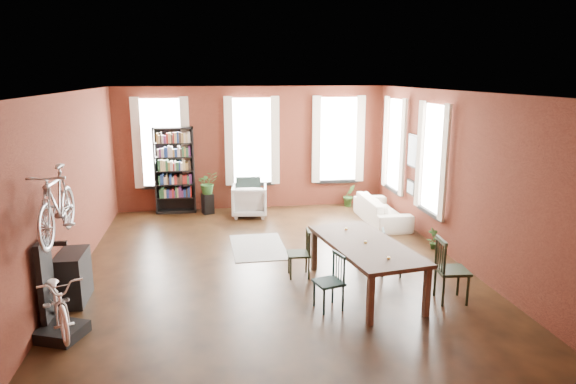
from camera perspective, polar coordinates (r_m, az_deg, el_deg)
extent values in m
plane|color=black|center=(9.57, -1.57, -8.47)|extent=(9.00, 9.00, 0.00)
cube|color=silver|center=(8.91, -1.70, 11.05)|extent=(7.00, 9.00, 0.04)
cube|color=#451911|center=(13.52, -4.03, 4.88)|extent=(7.00, 0.04, 3.20)
cube|color=#451911|center=(4.87, 5.11, -10.08)|extent=(7.00, 0.04, 3.20)
cube|color=#451911|center=(9.36, -23.42, 0.18)|extent=(0.04, 9.00, 3.20)
cube|color=#451911|center=(10.15, 18.39, 1.52)|extent=(0.04, 9.00, 3.20)
cube|color=white|center=(13.47, -13.87, 5.36)|extent=(1.00, 0.04, 2.20)
cube|color=#C0B09A|center=(13.40, -13.89, 5.32)|extent=(1.40, 0.06, 2.30)
cube|color=white|center=(13.46, -4.03, 5.70)|extent=(1.00, 0.04, 2.20)
cube|color=#C0B09A|center=(13.40, -4.00, 5.67)|extent=(1.40, 0.06, 2.30)
cube|color=white|center=(13.84, 5.55, 5.87)|extent=(1.00, 0.04, 2.20)
cube|color=#C0B09A|center=(13.78, 5.62, 5.84)|extent=(1.40, 0.06, 2.30)
cube|color=white|center=(10.98, 15.98, 3.58)|extent=(0.04, 1.00, 2.20)
cube|color=#C0B09A|center=(10.95, 15.64, 3.57)|extent=(0.06, 1.40, 2.30)
cube|color=white|center=(12.99, 11.96, 5.19)|extent=(0.04, 1.00, 2.20)
cube|color=#C0B09A|center=(12.97, 11.67, 5.19)|extent=(0.06, 1.40, 2.30)
cube|color=black|center=(11.98, 13.76, 4.45)|extent=(0.04, 0.55, 0.75)
cube|color=black|center=(12.13, 13.54, 0.48)|extent=(0.04, 0.45, 0.35)
cube|color=brown|center=(8.60, 8.51, -8.24)|extent=(1.46, 2.55, 0.82)
cube|color=#193537|center=(7.89, 4.54, -9.95)|extent=(0.49, 0.49, 0.86)
cube|color=black|center=(9.07, 1.20, -6.86)|extent=(0.41, 0.41, 0.84)
cube|color=black|center=(8.50, 17.77, -8.27)|extent=(0.51, 0.51, 1.02)
cube|color=#193936|center=(9.34, 11.46, -6.61)|extent=(0.47, 0.47, 0.82)
cube|color=black|center=(13.39, -12.49, 2.35)|extent=(1.00, 0.32, 2.20)
imported|color=silver|center=(12.90, -4.30, -0.77)|extent=(0.93, 0.89, 0.88)
imported|color=beige|center=(12.53, 10.40, -1.53)|extent=(0.61, 2.08, 0.81)
cube|color=black|center=(10.70, -3.33, -6.10)|extent=(1.11, 1.74, 0.01)
cube|color=black|center=(7.85, -23.85, -14.06)|extent=(0.72, 0.72, 0.16)
cube|color=black|center=(7.94, -25.29, -9.38)|extent=(0.16, 0.60, 1.30)
cube|color=black|center=(8.80, -22.75, -8.71)|extent=(0.40, 0.80, 0.80)
cube|color=black|center=(13.29, -8.90, -1.29)|extent=(0.33, 0.33, 0.52)
imported|color=#325D25|center=(13.98, 6.79, -1.04)|extent=(0.45, 0.66, 0.27)
imported|color=#2A5120|center=(10.97, 15.78, -5.70)|extent=(0.35, 0.48, 0.16)
imported|color=white|center=(7.49, -24.44, -8.27)|extent=(0.81, 0.96, 1.55)
imported|color=#A5A8AD|center=(7.46, -24.55, 1.22)|extent=(0.47, 1.00, 1.66)
imported|color=#295B24|center=(13.18, -8.90, 0.75)|extent=(0.65, 0.69, 0.45)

